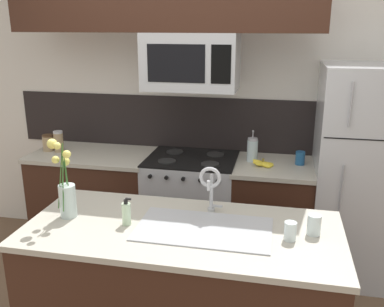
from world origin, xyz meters
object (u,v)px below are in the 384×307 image
Objects in this scene: banana_bunch at (263,164)px; sink_faucet at (210,183)px; flower_vase at (66,193)px; spare_glass at (314,225)px; microwave at (191,61)px; french_press at (252,150)px; coffee_tin at (300,158)px; refrigerator at (370,175)px; stove_range at (192,207)px; storage_jar_medium at (59,141)px; dish_soap_bottle at (126,213)px; storage_jar_tall at (48,143)px; drinking_glass at (290,231)px.

sink_faucet is at bearing -105.53° from banana_bunch.
sink_faucet is 0.86m from flower_vase.
spare_glass is at bearing -73.51° from banana_bunch.
sink_faucet is at bearing -71.77° from microwave.
coffee_tin is (0.39, -0.01, -0.04)m from french_press.
french_press is at bearing 81.08° from sink_faucet.
refrigerator reaches higher than french_press.
stove_range is 1.59m from spare_glass.
storage_jar_medium reaches higher than stove_range.
banana_bunch is at bearing 106.49° from spare_glass.
refrigerator reaches higher than flower_vase.
dish_soap_bottle is 1.43× the size of spare_glass.
storage_jar_tall is at bearing 176.28° from storage_jar_medium.
coffee_tin is at bearing 52.68° from dish_soap_bottle.
microwave is 0.43× the size of refrigerator.
stove_range is 1.59m from drinking_glass.
dish_soap_bottle reaches higher than stove_range.
dish_soap_bottle reaches higher than banana_bunch.
storage_jar_tall is at bearing 123.97° from flower_vase.
sink_faucet is 2.95× the size of drinking_glass.
refrigerator is 1.45m from drinking_glass.
banana_bunch is 0.39× the size of flower_vase.
dish_soap_bottle is (-1.56, -1.30, 0.11)m from refrigerator.
stove_range is 1.03m from coffee_tin.
drinking_glass is (0.30, -1.33, -0.05)m from french_press.
stove_range is 4.91× the size of storage_jar_medium.
stove_range is 1.34m from storage_jar_medium.
coffee_tin is 1.23m from sink_faucet.
microwave is 6.47× the size of spare_glass.
storage_jar_medium is at bearing -3.72° from storage_jar_tall.
spare_glass is at bearing -51.07° from microwave.
spare_glass is at bearing -28.27° from storage_jar_medium.
banana_bunch is 1.63m from flower_vase.
stove_range is at bearing 0.96° from storage_jar_medium.
spare_glass is (0.04, -1.23, 0.00)m from coffee_tin.
flower_vase is (-1.30, 0.02, 0.10)m from drinking_glass.
microwave is 2.43× the size of sink_faucet.
dish_soap_bottle is (1.11, -1.26, -0.03)m from storage_jar_medium.
storage_jar_tall is (-1.33, 0.01, -0.75)m from microwave.
french_press is 2.32× the size of spare_glass.
flower_vase is at bearing -137.00° from coffee_tin.
coffee_tin is 1.67m from dish_soap_bottle.
refrigerator is at bearing -2.44° from french_press.
flower_vase is (0.83, -1.24, 0.08)m from storage_jar_tall.
microwave is at bearing 108.23° from sink_faucet.
storage_jar_tall is 0.78× the size of storage_jar_medium.
spare_glass is (0.43, -1.24, -0.04)m from french_press.
refrigerator reaches higher than storage_jar_tall.
drinking_glass is at bearing -30.51° from storage_jar_tall.
coffee_tin is (0.90, 0.05, 0.50)m from stove_range.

